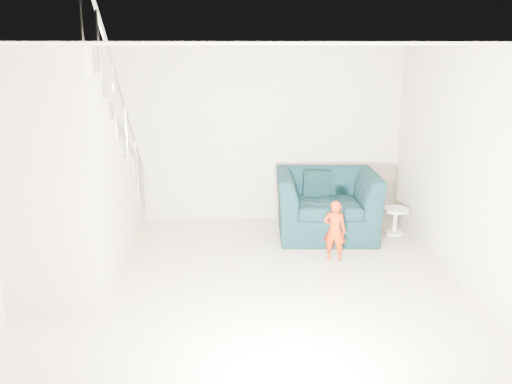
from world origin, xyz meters
TOP-DOWN VIEW (x-y plane):
  - floor at (0.00, 0.00)m, footprint 5.50×5.50m
  - ceiling at (0.00, 0.00)m, footprint 5.50×5.50m
  - back_wall at (0.00, 2.75)m, footprint 5.00×0.00m
  - front_wall at (0.00, -2.75)m, footprint 5.00×0.00m
  - left_wall at (-2.50, 0.00)m, footprint 0.00×5.50m
  - right_wall at (2.50, 0.00)m, footprint 0.00×5.50m
  - armchair at (1.22, 1.90)m, footprint 1.51×1.34m
  - toddler at (1.15, 0.91)m, footprint 0.34×0.28m
  - side_table at (2.25, 1.89)m, footprint 0.39×0.39m
  - staircase at (-2.00, 0.55)m, footprint 1.02×3.03m
  - cushion at (1.10, 2.12)m, footprint 0.39×0.19m
  - throw at (0.59, 1.87)m, footprint 0.04×0.43m
  - phone at (1.22, 0.88)m, footprint 0.03×0.05m

SIDE VIEW (x-z plane):
  - floor at x=0.00m, z-range 0.00..0.00m
  - side_table at x=2.25m, z-range 0.07..0.46m
  - toddler at x=1.15m, z-range 0.00..0.80m
  - armchair at x=1.22m, z-range 0.00..0.94m
  - throw at x=0.59m, z-range 0.35..0.83m
  - phone at x=1.22m, z-range 0.65..0.75m
  - cushion at x=1.10m, z-range 0.52..0.91m
  - staircase at x=-2.00m, z-range -0.86..2.76m
  - left_wall at x=-2.50m, z-range -1.40..4.10m
  - right_wall at x=2.50m, z-range -1.40..4.10m
  - back_wall at x=0.00m, z-range -1.15..3.85m
  - front_wall at x=0.00m, z-range -1.15..3.85m
  - ceiling at x=0.00m, z-range 2.70..2.70m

